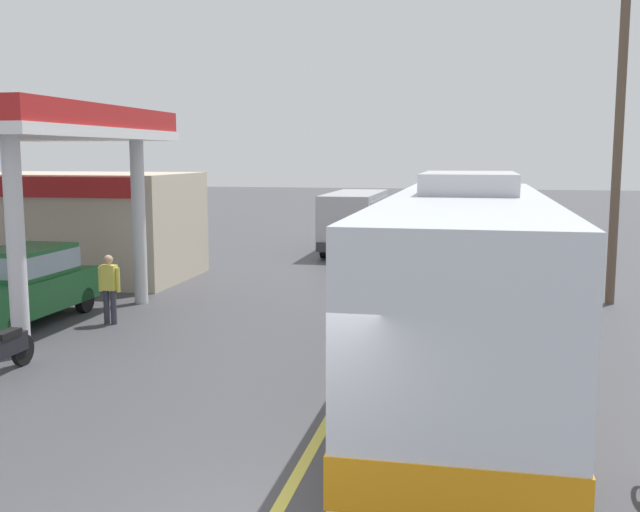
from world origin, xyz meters
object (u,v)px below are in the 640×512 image
(pedestrian_near_pump, at_px, (109,285))
(car_trailing_behind_bus, at_px, (478,235))
(car_at_pump, at_px, (24,281))
(minibus_opposing_lane, at_px, (355,216))
(motorcycle_parked_forecourt, at_px, (3,351))
(coach_bus_main, at_px, (465,293))

(pedestrian_near_pump, distance_m, car_trailing_behind_bus, 14.88)
(car_at_pump, xyz_separation_m, pedestrian_near_pump, (2.03, 0.34, -0.08))
(minibus_opposing_lane, height_order, pedestrian_near_pump, minibus_opposing_lane)
(car_at_pump, xyz_separation_m, motorcycle_parked_forecourt, (2.06, -3.76, -0.57))
(pedestrian_near_pump, bearing_deg, car_trailing_behind_bus, 55.03)
(car_trailing_behind_bus, bearing_deg, motorcycle_parked_forecourt, -117.55)
(coach_bus_main, relative_size, minibus_opposing_lane, 1.80)
(car_at_pump, distance_m, motorcycle_parked_forecourt, 4.33)
(coach_bus_main, height_order, pedestrian_near_pump, coach_bus_main)
(coach_bus_main, xyz_separation_m, car_at_pump, (-10.32, 3.09, -0.71))
(motorcycle_parked_forecourt, height_order, car_trailing_behind_bus, car_trailing_behind_bus)
(motorcycle_parked_forecourt, bearing_deg, minibus_opposing_lane, 79.10)
(car_at_pump, relative_size, pedestrian_near_pump, 2.53)
(coach_bus_main, height_order, car_trailing_behind_bus, coach_bus_main)
(motorcycle_parked_forecourt, relative_size, pedestrian_near_pump, 1.08)
(car_trailing_behind_bus, bearing_deg, coach_bus_main, -90.87)
(minibus_opposing_lane, distance_m, motorcycle_parked_forecourt, 18.61)
(minibus_opposing_lane, bearing_deg, motorcycle_parked_forecourt, -100.90)
(minibus_opposing_lane, distance_m, car_trailing_behind_bus, 5.38)
(coach_bus_main, xyz_separation_m, pedestrian_near_pump, (-8.29, 3.42, -0.79))
(motorcycle_parked_forecourt, relative_size, car_trailing_behind_bus, 0.43)
(coach_bus_main, bearing_deg, minibus_opposing_lane, 105.11)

